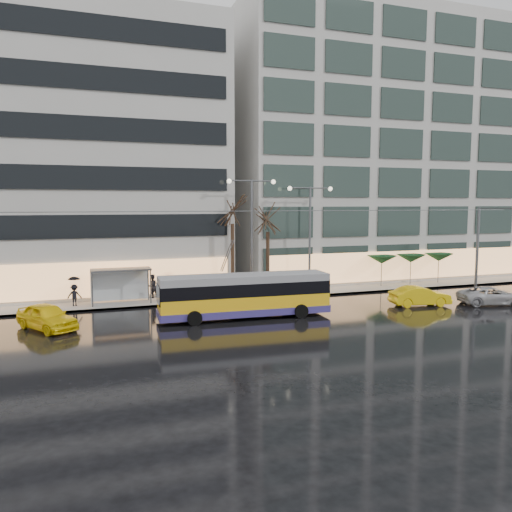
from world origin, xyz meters
name	(u,v)px	position (x,y,z in m)	size (l,w,h in m)	color
ground	(278,331)	(0.00, 0.00, 0.00)	(140.00, 140.00, 0.00)	black
sidewalk	(240,289)	(2.00, 14.00, 0.07)	(80.00, 10.00, 0.15)	gray
kerb	(259,299)	(2.00, 9.05, 0.07)	(80.00, 0.10, 0.15)	slate
building_left	(8,156)	(-16.00, 19.00, 11.15)	(34.00, 14.00, 22.00)	#AEACA6
building_right	(383,151)	(19.00, 19.00, 12.65)	(32.00, 14.00, 25.00)	#AEACA6
trolleybus	(245,297)	(-0.82, 3.81, 1.37)	(11.02, 4.48, 5.07)	yellow
catenary	(251,246)	(1.00, 7.94, 4.25)	(42.24, 5.12, 7.00)	#595B60
bus_shelter	(115,278)	(-8.38, 10.69, 1.96)	(4.20, 1.60, 2.51)	#595B60
street_lamp_near	(252,220)	(2.00, 10.80, 5.99)	(3.96, 0.36, 9.03)	#595B60
street_lamp_far	(310,223)	(7.00, 10.80, 5.71)	(3.96, 0.36, 8.53)	#595B60
tree_a	(232,206)	(0.50, 11.00, 7.09)	(3.20, 3.20, 8.40)	black
tree_b	(268,215)	(3.50, 11.20, 6.40)	(3.20, 3.20, 7.70)	black
parasol_a	(382,260)	(14.00, 11.00, 2.45)	(2.50, 2.50, 2.65)	#595B60
parasol_b	(411,258)	(17.00, 11.00, 2.45)	(2.50, 2.50, 2.65)	#595B60
parasol_c	(439,257)	(20.00, 11.00, 2.45)	(2.50, 2.50, 2.65)	#595B60
taxi_a	(47,317)	(-12.60, 4.72, 0.76)	(1.80, 4.48, 1.53)	yellow
taxi_b	(420,296)	(12.23, 3.34, 0.70)	(1.49, 4.28, 1.41)	yellow
sedan_silver	(491,296)	(17.43, 2.02, 0.65)	(2.15, 4.66, 1.30)	#B5B5BA
pedestrian_a	(168,282)	(-4.73, 9.95, 1.58)	(1.05, 1.07, 2.19)	black
pedestrian_b	(152,286)	(-5.64, 11.86, 1.05)	(1.10, 1.04, 1.80)	black
pedestrian_c	(74,290)	(-11.18, 10.60, 1.27)	(1.06, 0.94, 2.11)	black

